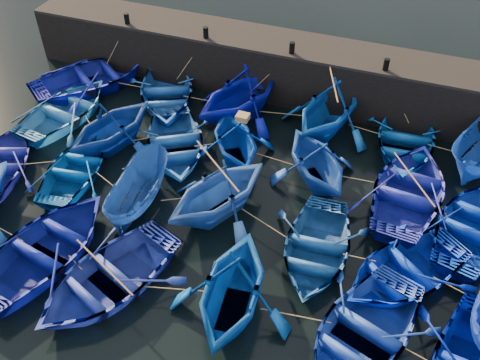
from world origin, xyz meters
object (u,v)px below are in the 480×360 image
(boat_8, at_px, (175,142))
(wooden_crate, at_px, (243,117))
(boat_0, at_px, (93,77))
(boat_13, at_px, (2,161))

(boat_8, relative_size, wooden_crate, 10.35)
(boat_0, height_order, wooden_crate, wooden_crate)
(boat_13, bearing_deg, boat_0, -111.22)
(boat_0, xyz_separation_m, boat_13, (-0.12, -6.47, -0.14))
(boat_8, height_order, wooden_crate, wooden_crate)
(wooden_crate, bearing_deg, boat_0, 162.83)
(boat_0, relative_size, boat_13, 1.31)
(boat_8, xyz_separation_m, wooden_crate, (2.80, 0.44, 1.66))
(boat_0, xyz_separation_m, wooden_crate, (8.56, -2.64, 1.57))
(boat_8, xyz_separation_m, boat_13, (-5.87, -3.39, -0.05))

